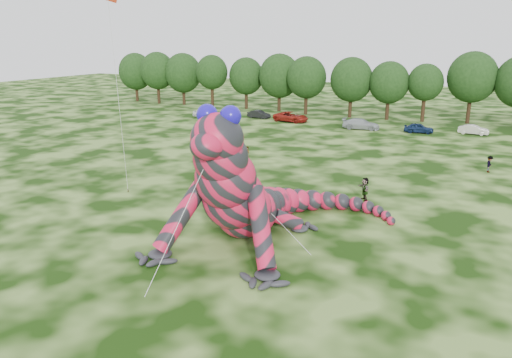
{
  "coord_description": "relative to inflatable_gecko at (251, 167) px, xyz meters",
  "views": [
    {
      "loc": [
        10.77,
        -21.84,
        12.28
      ],
      "look_at": [
        -1.83,
        4.54,
        4.0
      ],
      "focal_mm": 35.0,
      "sensor_mm": 36.0,
      "label": 1
    }
  ],
  "objects": [
    {
      "name": "tree_10",
      "position": [
        10.06,
        53.04,
        0.8
      ],
      "size": [
        7.09,
        6.38,
        10.5
      ],
      "primitive_type": null,
      "color": "black",
      "rests_on": "ground"
    },
    {
      "name": "tree_7",
      "position": [
        -7.42,
        51.26,
        0.29
      ],
      "size": [
        6.68,
        6.01,
        9.48
      ],
      "primitive_type": null,
      "color": "black",
      "rests_on": "ground"
    },
    {
      "name": "tree_5",
      "position": [
        -20.46,
        52.9,
        0.45
      ],
      "size": [
        7.16,
        6.44,
        9.8
      ],
      "primitive_type": null,
      "color": "black",
      "rests_on": "ground"
    },
    {
      "name": "ground",
      "position": [
        2.66,
        -5.54,
        -4.45
      ],
      "size": [
        240.0,
        240.0,
        0.0
      ],
      "primitive_type": "plane",
      "color": "#16330A",
      "rests_on": "ground"
    },
    {
      "name": "car_2",
      "position": [
        -14.3,
        43.03,
        -3.7
      ],
      "size": [
        5.78,
        3.37,
        1.51
      ],
      "primitive_type": "imported",
      "rotation": [
        0.0,
        0.0,
        1.4
      ],
      "color": "maroon",
      "rests_on": "ground"
    },
    {
      "name": "tree_4",
      "position": [
        -26.98,
        53.17,
        0.08
      ],
      "size": [
        6.22,
        5.6,
        9.06
      ],
      "primitive_type": null,
      "color": "black",
      "rests_on": "ground"
    },
    {
      "name": "tree_0",
      "position": [
        -51.9,
        53.69,
        0.3
      ],
      "size": [
        6.91,
        6.22,
        9.51
      ],
      "primitive_type": null,
      "color": "black",
      "rests_on": "ground"
    },
    {
      "name": "tree_6",
      "position": [
        -14.9,
        51.14,
        0.29
      ],
      "size": [
        6.52,
        5.86,
        9.49
      ],
      "primitive_type": null,
      "color": "black",
      "rests_on": "ground"
    },
    {
      "name": "spectator_2",
      "position": [
        13.67,
        23.4,
        -3.66
      ],
      "size": [
        0.77,
        1.12,
        1.58
      ],
      "primitive_type": "imported",
      "rotation": [
        0.0,
        0.0,
        1.38
      ],
      "color": "gray",
      "rests_on": "ground"
    },
    {
      "name": "car_3",
      "position": [
        -3.07,
        41.15,
        -3.71
      ],
      "size": [
        5.27,
        2.49,
        1.48
      ],
      "primitive_type": "imported",
      "rotation": [
        0.0,
        0.0,
        1.65
      ],
      "color": "#A2A8AB",
      "rests_on": "ground"
    },
    {
      "name": "spectator_5",
      "position": [
        5.04,
        9.95,
        -3.53
      ],
      "size": [
        1.42,
        1.71,
        1.84
      ],
      "primitive_type": "imported",
      "rotation": [
        0.0,
        0.0,
        5.32
      ],
      "color": "gray",
      "rests_on": "ground"
    },
    {
      "name": "car_5",
      "position": [
        11.32,
        43.73,
        -3.83
      ],
      "size": [
        3.88,
        1.59,
        1.25
      ],
      "primitive_type": "imported",
      "rotation": [
        0.0,
        0.0,
        1.5
      ],
      "color": "beige",
      "rests_on": "ground"
    },
    {
      "name": "spectator_0",
      "position": [
        -8.67,
        16.74,
        -3.58
      ],
      "size": [
        0.75,
        0.66,
        1.74
      ],
      "primitive_type": "imported",
      "rotation": [
        0.0,
        0.0,
        5.81
      ],
      "color": "gray",
      "rests_on": "ground"
    },
    {
      "name": "flying_kite",
      "position": [
        -11.61,
        1.25,
        9.69
      ],
      "size": [
        2.43,
        3.2,
        15.95
      ],
      "color": "red",
      "rests_on": "ground"
    },
    {
      "name": "tree_2",
      "position": [
        -40.36,
        53.22,
        0.37
      ],
      "size": [
        7.04,
        6.34,
        9.64
      ],
      "primitive_type": null,
      "color": "black",
      "rests_on": "ground"
    },
    {
      "name": "tree_9",
      "position": [
        3.73,
        51.8,
        -0.11
      ],
      "size": [
        5.27,
        4.74,
        8.68
      ],
      "primitive_type": null,
      "color": "black",
      "rests_on": "ground"
    },
    {
      "name": "car_1",
      "position": [
        -20.17,
        44.03,
        -3.83
      ],
      "size": [
        3.96,
        1.93,
        1.25
      ],
      "primitive_type": "imported",
      "rotation": [
        0.0,
        0.0,
        1.41
      ],
      "color": "black",
      "rests_on": "ground"
    },
    {
      "name": "tree_8",
      "position": [
        -1.56,
        51.45,
        0.02
      ],
      "size": [
        6.14,
        5.53,
        8.94
      ],
      "primitive_type": null,
      "color": "black",
      "rests_on": "ground"
    },
    {
      "name": "car_0",
      "position": [
        -28.3,
        41.2,
        -3.76
      ],
      "size": [
        4.31,
        2.39,
        1.39
      ],
      "primitive_type": "imported",
      "rotation": [
        0.0,
        0.0,
        1.76
      ],
      "color": "white",
      "rests_on": "ground"
    },
    {
      "name": "car_4",
      "position": [
        4.64,
        41.74,
        -3.79
      ],
      "size": [
        4.01,
        1.98,
        1.32
      ],
      "primitive_type": "imported",
      "rotation": [
        0.0,
        0.0,
        1.68
      ],
      "color": "#112346",
      "rests_on": "ground"
    },
    {
      "name": "inflatable_gecko",
      "position": [
        0.0,
        0.0,
        0.0
      ],
      "size": [
        15.69,
        18.39,
        8.9
      ],
      "primitive_type": null,
      "rotation": [
        0.0,
        0.0,
        0.04
      ],
      "color": "red",
      "rests_on": "ground"
    },
    {
      "name": "tree_3",
      "position": [
        -33.06,
        51.53,
        0.27
      ],
      "size": [
        5.81,
        5.23,
        9.44
      ],
      "primitive_type": null,
      "color": "black",
      "rests_on": "ground"
    },
    {
      "name": "tree_1",
      "position": [
        -45.69,
        52.51,
        0.45
      ],
      "size": [
        6.74,
        6.07,
        9.81
      ],
      "primitive_type": null,
      "color": "black",
      "rests_on": "ground"
    }
  ]
}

